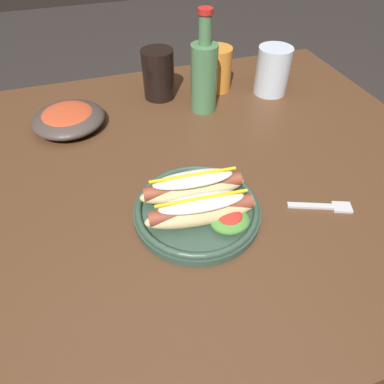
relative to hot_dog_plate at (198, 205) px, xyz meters
The scene contains 9 objects.
ground_plane 0.78m from the hot_dog_plate, 74.32° to the left, with size 8.00×8.00×0.00m, color #2D2826.
dining_table 0.20m from the hot_dog_plate, 74.32° to the left, with size 1.14×0.96×0.74m.
hot_dog_plate is the anchor object (origin of this frame).
fork 0.24m from the hot_dog_plate, 13.34° to the right, with size 0.12×0.06×0.00m.
soda_cup 0.46m from the hot_dog_plate, 84.81° to the left, with size 0.08×0.08×0.13m, color black.
water_cup 0.51m from the hot_dog_plate, 48.30° to the left, with size 0.09×0.09×0.12m, color silver.
extra_cup 0.49m from the hot_dog_plate, 65.65° to the left, with size 0.08×0.08×0.12m, color orange.
glass_bottle 0.38m from the hot_dog_plate, 69.51° to the left, with size 0.07×0.07×0.25m.
side_bowl 0.43m from the hot_dog_plate, 119.02° to the left, with size 0.17×0.17×0.05m.
Camera 1 is at (-0.18, -0.54, 1.21)m, focal length 31.84 mm.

